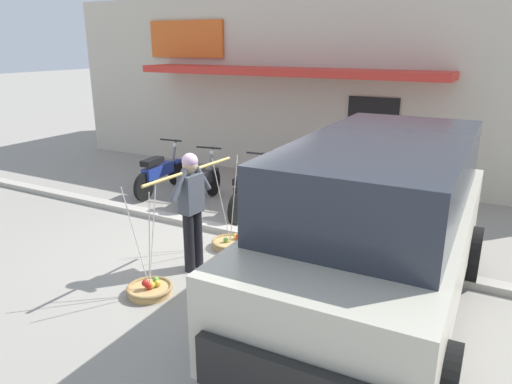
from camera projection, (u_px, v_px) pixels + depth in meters
name	position (u px, v px, depth m)	size (l,w,h in m)	color
ground_plane	(211.00, 249.00, 7.48)	(90.00, 90.00, 0.00)	gray
sidewalk_curb	(234.00, 231.00, 8.05)	(20.00, 0.24, 0.10)	#AEA89C
fruit_vendor	(192.00, 204.00, 6.55)	(0.22, 1.77, 1.70)	black
fruit_basket_left_side	(150.00, 289.00, 6.11)	(0.59, 0.59, 1.45)	tan
fruit_basket_right_side	(231.00, 242.00, 7.53)	(0.59, 0.59, 1.45)	tan
motorcycle_nearest_shop	(160.00, 173.00, 10.16)	(0.54, 1.82, 1.09)	black
motorcycle_second_in_row	(200.00, 183.00, 9.40)	(0.56, 1.81, 1.09)	black
motorcycle_third_in_row	(250.00, 191.00, 8.89)	(0.54, 1.82, 1.09)	black
motorcycle_end_of_row	(312.00, 203.00, 8.23)	(0.54, 1.82, 1.09)	black
parked_truck	(378.00, 224.00, 5.41)	(2.23, 4.84, 2.10)	beige
storefront_building	(329.00, 81.00, 13.08)	(13.00, 6.00, 4.20)	beige
wooden_crate	(358.00, 205.00, 9.00)	(0.44, 0.36, 0.32)	olive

